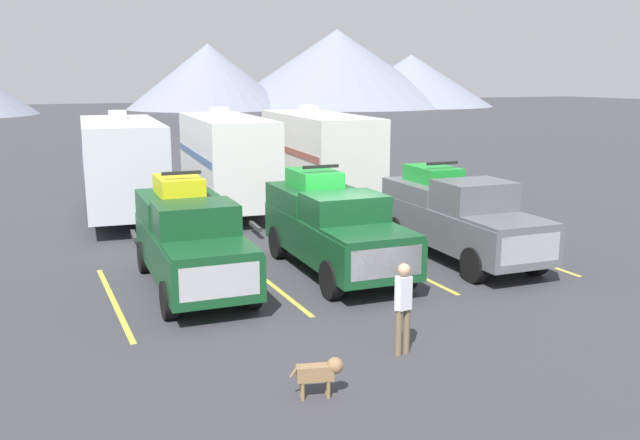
{
  "coord_description": "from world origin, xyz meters",
  "views": [
    {
      "loc": [
        -7.22,
        -14.91,
        4.92
      ],
      "look_at": [
        0.0,
        1.37,
        1.2
      ],
      "focal_mm": 38.71,
      "sensor_mm": 36.0,
      "label": 1
    }
  ],
  "objects_px": {
    "camper_trailer_a": "(122,163)",
    "camper_trailer_b": "(226,158)",
    "pickup_truck_a": "(190,237)",
    "person_a": "(403,303)",
    "dog": "(322,371)",
    "camper_trailer_c": "(318,153)",
    "pickup_truck_b": "(332,225)",
    "pickup_truck_c": "(458,215)"
  },
  "relations": [
    {
      "from": "pickup_truck_c",
      "to": "dog",
      "type": "height_order",
      "value": "pickup_truck_c"
    },
    {
      "from": "pickup_truck_b",
      "to": "person_a",
      "type": "height_order",
      "value": "pickup_truck_b"
    },
    {
      "from": "pickup_truck_a",
      "to": "camper_trailer_c",
      "type": "height_order",
      "value": "camper_trailer_c"
    },
    {
      "from": "camper_trailer_a",
      "to": "camper_trailer_c",
      "type": "xyz_separation_m",
      "value": [
        7.36,
        -0.32,
        0.04
      ]
    },
    {
      "from": "pickup_truck_a",
      "to": "dog",
      "type": "relative_size",
      "value": 6.73
    },
    {
      "from": "camper_trailer_a",
      "to": "camper_trailer_b",
      "type": "height_order",
      "value": "camper_trailer_b"
    },
    {
      "from": "pickup_truck_b",
      "to": "person_a",
      "type": "distance_m",
      "value": 5.64
    },
    {
      "from": "pickup_truck_a",
      "to": "dog",
      "type": "distance_m",
      "value": 6.66
    },
    {
      "from": "camper_trailer_c",
      "to": "camper_trailer_b",
      "type": "bearing_deg",
      "value": -179.91
    },
    {
      "from": "pickup_truck_c",
      "to": "camper_trailer_a",
      "type": "relative_size",
      "value": 0.67
    },
    {
      "from": "pickup_truck_a",
      "to": "pickup_truck_b",
      "type": "distance_m",
      "value": 3.65
    },
    {
      "from": "dog",
      "to": "camper_trailer_a",
      "type": "bearing_deg",
      "value": 92.62
    },
    {
      "from": "camper_trailer_c",
      "to": "person_a",
      "type": "height_order",
      "value": "camper_trailer_c"
    },
    {
      "from": "camper_trailer_c",
      "to": "pickup_truck_c",
      "type": "bearing_deg",
      "value": -88.65
    },
    {
      "from": "pickup_truck_a",
      "to": "pickup_truck_c",
      "type": "xyz_separation_m",
      "value": [
        7.33,
        -0.36,
        0.0
      ]
    },
    {
      "from": "camper_trailer_a",
      "to": "pickup_truck_a",
      "type": "bearing_deg",
      "value": -88.45
    },
    {
      "from": "camper_trailer_b",
      "to": "pickup_truck_c",
      "type": "bearing_deg",
      "value": -66.58
    },
    {
      "from": "camper_trailer_a",
      "to": "dog",
      "type": "height_order",
      "value": "camper_trailer_a"
    },
    {
      "from": "pickup_truck_a",
      "to": "camper_trailer_c",
      "type": "xyz_separation_m",
      "value": [
        7.12,
        8.64,
        0.81
      ]
    },
    {
      "from": "person_a",
      "to": "pickup_truck_a",
      "type": "bearing_deg",
      "value": 113.69
    },
    {
      "from": "pickup_truck_c",
      "to": "camper_trailer_c",
      "type": "height_order",
      "value": "camper_trailer_c"
    },
    {
      "from": "pickup_truck_a",
      "to": "person_a",
      "type": "xyz_separation_m",
      "value": [
        2.48,
        -5.65,
        -0.22
      ]
    },
    {
      "from": "pickup_truck_a",
      "to": "person_a",
      "type": "height_order",
      "value": "pickup_truck_a"
    },
    {
      "from": "camper_trailer_b",
      "to": "camper_trailer_c",
      "type": "relative_size",
      "value": 0.95
    },
    {
      "from": "camper_trailer_a",
      "to": "person_a",
      "type": "bearing_deg",
      "value": -79.45
    },
    {
      "from": "pickup_truck_b",
      "to": "dog",
      "type": "xyz_separation_m",
      "value": [
        -3.18,
        -6.47,
        -0.78
      ]
    },
    {
      "from": "pickup_truck_b",
      "to": "camper_trailer_a",
      "type": "distance_m",
      "value": 9.92
    },
    {
      "from": "pickup_truck_c",
      "to": "camper_trailer_a",
      "type": "bearing_deg",
      "value": 129.09
    },
    {
      "from": "pickup_truck_b",
      "to": "camper_trailer_b",
      "type": "relative_size",
      "value": 0.66
    },
    {
      "from": "pickup_truck_a",
      "to": "camper_trailer_a",
      "type": "bearing_deg",
      "value": 91.55
    },
    {
      "from": "camper_trailer_b",
      "to": "dog",
      "type": "xyz_separation_m",
      "value": [
        -2.96,
        -15.24,
        -1.57
      ]
    },
    {
      "from": "pickup_truck_b",
      "to": "dog",
      "type": "distance_m",
      "value": 7.25
    },
    {
      "from": "pickup_truck_a",
      "to": "dog",
      "type": "bearing_deg",
      "value": -85.92
    },
    {
      "from": "camper_trailer_b",
      "to": "person_a",
      "type": "height_order",
      "value": "camper_trailer_b"
    },
    {
      "from": "camper_trailer_c",
      "to": "person_a",
      "type": "xyz_separation_m",
      "value": [
        -4.64,
        -14.29,
        -1.03
      ]
    },
    {
      "from": "pickup_truck_b",
      "to": "pickup_truck_c",
      "type": "relative_size",
      "value": 0.97
    },
    {
      "from": "camper_trailer_c",
      "to": "dog",
      "type": "xyz_separation_m",
      "value": [
        -6.65,
        -15.25,
        -1.58
      ]
    },
    {
      "from": "camper_trailer_a",
      "to": "person_a",
      "type": "height_order",
      "value": "camper_trailer_a"
    },
    {
      "from": "camper_trailer_a",
      "to": "camper_trailer_b",
      "type": "bearing_deg",
      "value": -5.02
    },
    {
      "from": "camper_trailer_b",
      "to": "camper_trailer_a",
      "type": "bearing_deg",
      "value": 174.98
    },
    {
      "from": "pickup_truck_c",
      "to": "dog",
      "type": "relative_size",
      "value": 7.15
    },
    {
      "from": "person_a",
      "to": "dog",
      "type": "bearing_deg",
      "value": -154.55
    }
  ]
}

